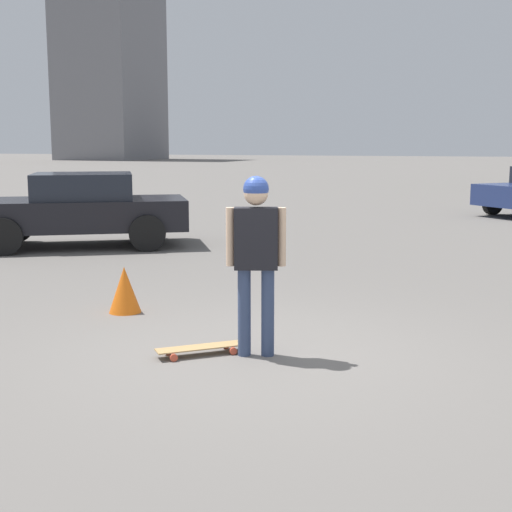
# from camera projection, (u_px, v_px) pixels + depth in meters

# --- Properties ---
(ground_plane) EXTENTS (220.00, 220.00, 0.00)m
(ground_plane) POSITION_uv_depth(u_px,v_px,m) (256.00, 355.00, 7.08)
(ground_plane) COLOR slate
(person) EXTENTS (0.32, 0.56, 1.78)m
(person) POSITION_uv_depth(u_px,v_px,m) (256.00, 245.00, 6.90)
(person) COLOR #38476B
(person) RESTS_ON ground_plane
(skateboard) EXTENTS (0.73, 0.80, 0.09)m
(skateboard) POSITION_uv_depth(u_px,v_px,m) (201.00, 348.00, 7.08)
(skateboard) COLOR tan
(skateboard) RESTS_ON ground_plane
(car_parked_near) EXTENTS (3.82, 4.66, 1.48)m
(car_parked_near) POSITION_uv_depth(u_px,v_px,m) (79.00, 208.00, 14.41)
(car_parked_near) COLOR black
(car_parked_near) RESTS_ON ground_plane
(building_block_distant) EXTENTS (11.74, 10.01, 25.50)m
(building_block_distant) POSITION_uv_depth(u_px,v_px,m) (110.00, 56.00, 88.64)
(building_block_distant) COLOR slate
(building_block_distant) RESTS_ON ground_plane
(traffic_cone) EXTENTS (0.40, 0.40, 0.58)m
(traffic_cone) POSITION_uv_depth(u_px,v_px,m) (125.00, 290.00, 8.83)
(traffic_cone) COLOR orange
(traffic_cone) RESTS_ON ground_plane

